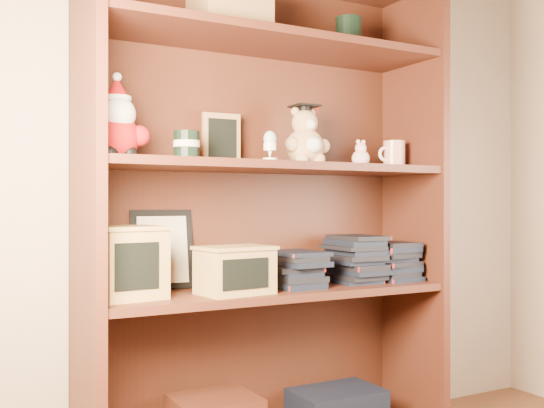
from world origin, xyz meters
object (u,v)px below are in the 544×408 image
Objects in this scene: bookcase at (264,217)px; treats_box at (128,262)px; teacher_mug at (394,154)px; grad_teddy_bear at (306,141)px.

treats_box is (-0.47, -0.05, -0.12)m from bookcase.
grad_teddy_bear is at bearing -179.06° from teacher_mug.
grad_teddy_bear is at bearing -0.51° from treats_box.
bookcase is 7.50× the size of treats_box.
grad_teddy_bear is 0.37m from teacher_mug.
treats_box is at bearing -173.71° from bookcase.
teacher_mug is at bearing 0.05° from treats_box.
grad_teddy_bear is 0.70m from treats_box.
treats_box is at bearing 179.49° from grad_teddy_bear.
grad_teddy_bear is at bearing -24.26° from bookcase.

